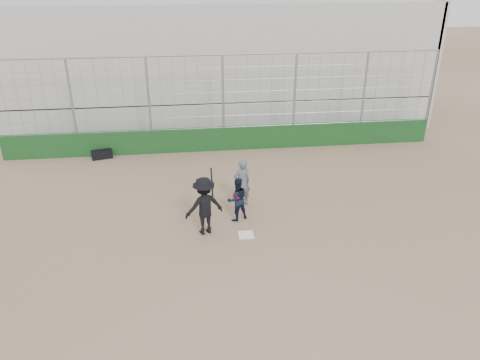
{
  "coord_description": "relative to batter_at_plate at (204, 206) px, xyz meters",
  "views": [
    {
      "loc": [
        -1.63,
        -11.68,
        7.31
      ],
      "look_at": [
        0.0,
        1.4,
        1.15
      ],
      "focal_mm": 35.0,
      "sensor_mm": 36.0,
      "label": 1
    }
  ],
  "objects": [
    {
      "name": "catcher_crouched",
      "position": [
        1.04,
        0.62,
        -0.4
      ],
      "size": [
        0.84,
        0.77,
        0.98
      ],
      "color": "black",
      "rests_on": "ground"
    },
    {
      "name": "home_plate",
      "position": [
        1.18,
        -0.33,
        -0.88
      ],
      "size": [
        0.44,
        0.44,
        0.02
      ],
      "primitive_type": "cube",
      "color": "white",
      "rests_on": "ground"
    },
    {
      "name": "backstop",
      "position": [
        1.18,
        6.67,
        0.07
      ],
      "size": [
        18.1,
        0.25,
        4.04
      ],
      "color": "#123916",
      "rests_on": "ground"
    },
    {
      "name": "umpire",
      "position": [
        1.3,
        1.55,
        -0.15
      ],
      "size": [
        0.69,
        0.57,
        1.47
      ],
      "primitive_type": "imported",
      "rotation": [
        0.0,
        0.0,
        3.48
      ],
      "color": "#4D5661",
      "rests_on": "ground"
    },
    {
      "name": "batter_at_plate",
      "position": [
        0.0,
        0.0,
        0.0
      ],
      "size": [
        1.29,
        0.98,
        1.93
      ],
      "color": "black",
      "rests_on": "ground"
    },
    {
      "name": "ground",
      "position": [
        1.18,
        -0.33,
        -0.89
      ],
      "size": [
        90.0,
        90.0,
        0.0
      ],
      "primitive_type": "plane",
      "color": "brown",
      "rests_on": "ground"
    },
    {
      "name": "bleachers",
      "position": [
        1.18,
        11.62,
        2.03
      ],
      "size": [
        20.25,
        6.7,
        6.98
      ],
      "color": "#A0A0A0",
      "rests_on": "ground"
    },
    {
      "name": "equipment_bag",
      "position": [
        -3.86,
        6.31,
        -0.71
      ],
      "size": [
        0.88,
        0.54,
        0.39
      ],
      "color": "black",
      "rests_on": "ground"
    }
  ]
}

